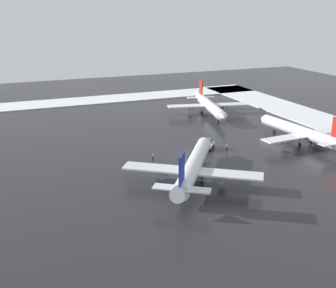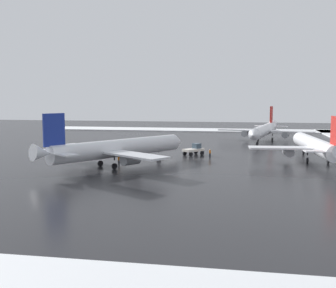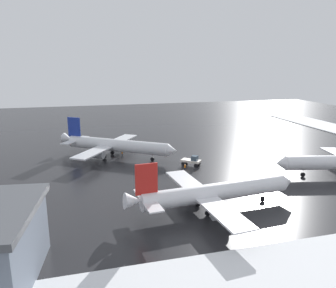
{
  "view_description": "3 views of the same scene",
  "coord_description": "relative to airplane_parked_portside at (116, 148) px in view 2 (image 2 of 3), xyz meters",
  "views": [
    {
      "loc": [
        -87.55,
        40.6,
        33.18
      ],
      "look_at": [
        -6.82,
        8.02,
        4.96
      ],
      "focal_mm": 45.0,
      "sensor_mm": 36.0,
      "label": 1
    },
    {
      "loc": [
        -88.85,
        -15.41,
        12.45
      ],
      "look_at": [
        -3.18,
        -0.26,
        2.64
      ],
      "focal_mm": 45.0,
      "sensor_mm": 36.0,
      "label": 2
    },
    {
      "loc": [
        -25.01,
        -76.58,
        23.8
      ],
      "look_at": [
        -5.25,
        -2.65,
        5.02
      ],
      "focal_mm": 35.0,
      "sensor_mm": 36.0,
      "label": 3
    }
  ],
  "objects": [
    {
      "name": "ground_plane",
      "position": [
        17.09,
        -6.72,
        -3.26
      ],
      "size": [
        240.0,
        240.0,
        0.0
      ],
      "primitive_type": "plane",
      "color": "#232326"
    },
    {
      "name": "pushback_tug",
      "position": [
        17.06,
        -12.14,
        -1.97
      ],
      "size": [
        4.91,
        4.68,
        2.5
      ],
      "rotation": [
        0.0,
        0.0,
        5.57
      ],
      "color": "silver",
      "rests_on": "ground_plane"
    },
    {
      "name": "ground_crew_beside_wing",
      "position": [
        14.62,
        3.29,
        -2.29
      ],
      "size": [
        0.36,
        0.36,
        1.71
      ],
      "rotation": [
        0.0,
        0.0,
        5.41
      ],
      "color": "black",
      "rests_on": "ground_plane"
    },
    {
      "name": "airplane_parked_portside",
      "position": [
        0.0,
        0.0,
        0.0
      ],
      "size": [
        28.77,
        24.76,
        9.86
      ],
      "rotation": [
        0.0,
        0.0,
        5.67
      ],
      "color": "silver",
      "rests_on": "ground_plane"
    },
    {
      "name": "airplane_foreground_jet",
      "position": [
        12.44,
        -36.17,
        -0.2
      ],
      "size": [
        31.17,
        25.89,
        9.25
      ],
      "rotation": [
        0.0,
        0.0,
        0.09
      ],
      "color": "white",
      "rests_on": "ground_plane"
    },
    {
      "name": "ground_crew_near_tug",
      "position": [
        1.83,
        0.06,
        -2.29
      ],
      "size": [
        0.36,
        0.36,
        1.71
      ],
      "rotation": [
        0.0,
        0.0,
        3.37
      ],
      "color": "black",
      "rests_on": "ground_plane"
    },
    {
      "name": "airplane_distant_tail",
      "position": [
        47.62,
        -28.2,
        -0.1
      ],
      "size": [
        31.96,
        26.77,
        9.57
      ],
      "rotation": [
        0.0,
        0.0,
        2.92
      ],
      "color": "white",
      "rests_on": "ground_plane"
    },
    {
      "name": "ground_crew_by_nose_gear",
      "position": [
        14.14,
        -15.71,
        -2.29
      ],
      "size": [
        0.36,
        0.36,
        1.71
      ],
      "rotation": [
        0.0,
        0.0,
        5.7
      ],
      "color": "black",
      "rests_on": "ground_plane"
    },
    {
      "name": "snow_bank_right",
      "position": [
        84.09,
        -6.72,
        -3.11
      ],
      "size": [
        14.0,
        116.0,
        0.29
      ],
      "primitive_type": "cube",
      "color": "white",
      "rests_on": "ground_plane"
    }
  ]
}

